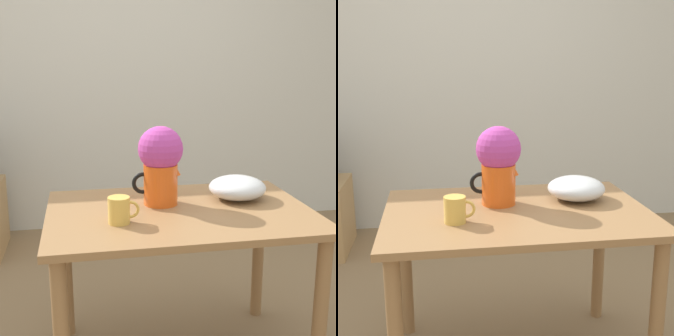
{
  "view_description": "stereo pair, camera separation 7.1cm",
  "coord_description": "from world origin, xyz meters",
  "views": [
    {
      "loc": [
        -0.33,
        -1.94,
        1.39
      ],
      "look_at": [
        0.06,
        0.05,
        0.91
      ],
      "focal_mm": 50.0,
      "sensor_mm": 36.0,
      "label": 1
    },
    {
      "loc": [
        -0.26,
        -1.95,
        1.39
      ],
      "look_at": [
        0.06,
        0.05,
        0.91
      ],
      "focal_mm": 50.0,
      "sensor_mm": 36.0,
      "label": 2
    }
  ],
  "objects": [
    {
      "name": "table",
      "position": [
        0.09,
        -0.05,
        0.63
      ],
      "size": [
        1.14,
        0.79,
        0.75
      ],
      "color": "olive",
      "rests_on": "ground_plane"
    },
    {
      "name": "wall_back",
      "position": [
        0.0,
        1.91,
        1.3
      ],
      "size": [
        8.0,
        0.05,
        2.6
      ],
      "color": "silver",
      "rests_on": "ground_plane"
    },
    {
      "name": "white_bowl",
      "position": [
        0.39,
        0.06,
        0.8
      ],
      "size": [
        0.27,
        0.27,
        0.11
      ],
      "color": "silver",
      "rests_on": "table"
    },
    {
      "name": "flower_vase",
      "position": [
        0.02,
        0.05,
        0.95
      ],
      "size": [
        0.23,
        0.2,
        0.35
      ],
      "color": "#E05619",
      "rests_on": "table"
    },
    {
      "name": "coffee_mug",
      "position": [
        -0.18,
        -0.17,
        0.8
      ],
      "size": [
        0.13,
        0.09,
        0.11
      ],
      "color": "gold",
      "rests_on": "table"
    }
  ]
}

